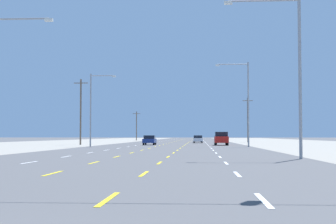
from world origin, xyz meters
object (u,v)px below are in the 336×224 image
sedan_inner_right_midfar (197,139)px  streetlight_left_row_1 (93,105)px  sedan_inner_right_mid (198,139)px  streetlight_right_row_0 (292,63)px  suv_far_right_nearest (221,138)px  streetlight_right_row_1 (245,98)px  sedan_inner_left_near (150,140)px

sedan_inner_right_midfar → streetlight_left_row_1: streetlight_left_row_1 is taller
streetlight_left_row_1 → sedan_inner_right_mid: bearing=68.0°
streetlight_right_row_0 → streetlight_left_row_1: bearing=121.1°
suv_far_right_nearest → streetlight_right_row_1: 12.27m
suv_far_right_nearest → sedan_inner_right_midfar: size_ratio=1.09×
streetlight_left_row_1 → streetlight_right_row_1: size_ratio=0.88×
streetlight_left_row_1 → sedan_inner_right_midfar: bearing=74.1°
sedan_inner_left_near → sedan_inner_right_midfar: size_ratio=1.00×
sedan_inner_right_mid → sedan_inner_right_midfar: 13.62m
suv_far_right_nearest → sedan_inner_right_mid: size_ratio=1.09×
suv_far_right_nearest → streetlight_right_row_0: bearing=-86.7°
sedan_inner_left_near → streetlight_left_row_1: bearing=-116.2°
sedan_inner_right_mid → streetlight_right_row_0: size_ratio=0.44×
streetlight_left_row_1 → suv_far_right_nearest: bearing=32.4°
suv_far_right_nearest → sedan_inner_right_midfar: suv_far_right_nearest is taller
sedan_inner_right_mid → sedan_inner_right_midfar: size_ratio=1.00×
streetlight_right_row_0 → streetlight_right_row_1: streetlight_right_row_1 is taller
suv_far_right_nearest → streetlight_right_row_0: size_ratio=0.48×
sedan_inner_right_mid → streetlight_left_row_1: bearing=-112.0°
sedan_inner_left_near → sedan_inner_right_mid: (7.41, 20.99, 0.00)m
suv_far_right_nearest → streetlight_right_row_0: (2.47, -43.16, 4.94)m
suv_far_right_nearest → streetlight_right_row_0: streetlight_right_row_0 is taller
sedan_inner_left_near → streetlight_right_row_1: size_ratio=0.42×
sedan_inner_right_midfar → streetlight_right_row_0: 79.86m
sedan_inner_left_near → streetlight_left_row_1: streetlight_left_row_1 is taller
sedan_inner_right_midfar → streetlight_right_row_0: streetlight_right_row_0 is taller
sedan_inner_right_mid → sedan_inner_right_midfar: bearing=90.6°
sedan_inner_left_near → sedan_inner_right_mid: same height
sedan_inner_right_midfar → streetlight_right_row_1: (6.18, -47.11, 5.45)m
suv_far_right_nearest → sedan_inner_right_mid: bearing=98.7°
suv_far_right_nearest → sedan_inner_left_near: (-10.87, 1.69, -0.27)m
streetlight_left_row_1 → streetlight_right_row_1: bearing=0.0°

